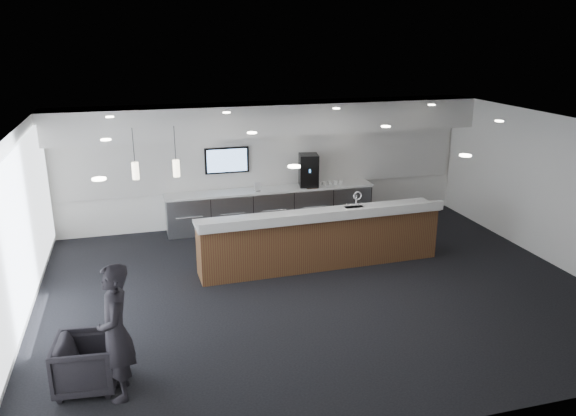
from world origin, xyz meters
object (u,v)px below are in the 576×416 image
object	(u,v)px
service_counter	(321,239)
coffee_machine	(309,170)
armchair	(87,363)
lounge_guest	(116,332)

from	to	relation	value
service_counter	coffee_machine	world-z (taller)	coffee_machine
service_counter	armchair	distance (m)	5.30
coffee_machine	lounge_guest	world-z (taller)	lounge_guest
service_counter	lounge_guest	bearing A→B (deg)	-140.76
coffee_machine	armchair	bearing A→B (deg)	-120.01
armchair	coffee_machine	bearing A→B (deg)	-34.86
coffee_machine	lounge_guest	xyz separation A→B (m)	(-4.45, -5.99, -0.42)
service_counter	coffee_machine	xyz separation A→B (m)	(0.57, 2.62, 0.76)
coffee_machine	armchair	xyz separation A→B (m)	(-4.88, -5.70, -0.98)
lounge_guest	armchair	bearing A→B (deg)	-126.03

